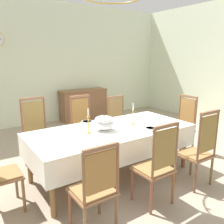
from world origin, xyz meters
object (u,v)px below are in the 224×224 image
Objects in this scene: soup_tureen at (104,123)px; spoon_secondary at (79,124)px; chair_south_a at (95,187)px; chair_south_b at (157,164)px; candlestick_west at (88,123)px; chair_north_b at (83,126)px; spoon_primary at (155,128)px; bowl_near_left at (151,129)px; bowl_near_right at (87,122)px; candlestick_east at (133,116)px; chair_head_east at (183,124)px; chair_south_c at (199,149)px; sideboard at (84,104)px; bowl_far_left at (107,119)px; dining_table at (112,133)px; chair_north_c at (119,121)px; chair_north_a at (37,133)px.

soup_tureen reaches higher than spoon_secondary.
chair_south_a is 0.89m from chair_south_b.
candlestick_west is 2.08× the size of spoon_secondary.
chair_north_b reaches higher than spoon_secondary.
chair_south_b is 6.24× the size of spoon_primary.
chair_north_b is 1.47m from bowl_near_left.
bowl_near_right reaches higher than spoon_secondary.
chair_north_b is 3.24× the size of candlestick_east.
soup_tureen is 0.56m from candlestick_east.
chair_head_east is at bearing 0.00° from candlestick_east.
sideboard is at bearing 84.45° from chair_south_c.
dining_table is at bearing -113.86° from bowl_far_left.
bowl_near_left is at bearing 107.09° from chair_north_b.
bowl_near_left is (0.44, -0.40, 0.10)m from dining_table.
spoon_primary is (-0.29, -1.36, 0.23)m from chair_north_c.
sideboard reaches higher than spoon_primary.
bowl_near_right is at bearing 26.56° from chair_north_c.
chair_north_a is 6.74× the size of bowl_near_left.
soup_tureen is at bearing -180.00° from candlestick_east.
soup_tureen is (-0.16, 0.98, 0.33)m from chair_south_b.
bowl_far_left is at bearing 70.03° from sideboard.
chair_south_c is at bearing -38.08° from candlestick_west.
spoon_secondary is at bearing 68.98° from chair_south_a.
soup_tureen reaches higher than spoon_primary.
chair_north_b is 6.48× the size of spoon_secondary.
chair_south_a reaches higher than bowl_far_left.
chair_south_b is 3.12× the size of candlestick_east.
bowl_near_right is 0.13× the size of sideboard.
bowl_far_left is (-0.23, 0.87, -0.00)m from bowl_near_left.
soup_tureen is (0.73, 0.98, 0.36)m from chair_south_a.
candlestick_west is at bearing -103.97° from spoon_secondary.
chair_north_c reaches higher than soup_tureen.
bowl_near_right is (-0.19, 0.46, 0.10)m from dining_table.
spoon_secondary is (0.10, 0.49, -0.15)m from candlestick_west.
spoon_primary and spoon_secondary have the same top height.
chair_north_c is 0.86m from bowl_far_left.
sideboard reaches higher than dining_table.
chair_south_c is at bearing -49.44° from dining_table.
chair_south_a reaches higher than soup_tureen.
dining_table is at bearing 90.00° from chair_head_east.
chair_north_a reaches higher than bowl_near_right.
chair_head_east is (2.56, -0.99, -0.02)m from chair_north_a.
chair_south_a reaches higher than sideboard.
bowl_far_left is at bearing 82.30° from chair_south_b.
soup_tureen is 1.78× the size of spoon_secondary.
chair_south_a is 1.82m from bowl_far_left.
spoon_primary is at bearing -67.25° from bowl_far_left.
candlestick_east reaches higher than soup_tureen.
candlestick_west is at bearing -143.19° from bowl_far_left.
candlestick_east is at bearing 115.68° from spoon_primary.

